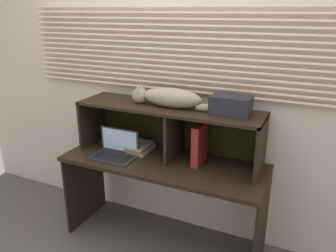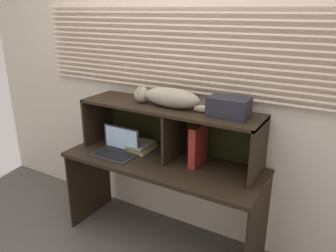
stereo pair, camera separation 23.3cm
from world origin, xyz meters
name	(u,v)px [view 1 (the left image)]	position (x,y,z in m)	size (l,w,h in m)	color
back_panel_with_blinds	(181,82)	(0.00, 0.55, 1.26)	(4.40, 0.08, 2.50)	beige
desk	(163,177)	(0.00, 0.22, 0.59)	(1.54, 0.57, 0.72)	black
hutch_shelf_unit	(171,120)	(0.01, 0.35, 1.01)	(1.41, 0.37, 0.40)	black
cat	(168,98)	(0.00, 0.31, 1.19)	(0.74, 0.15, 0.15)	gray
laptop	(115,151)	(-0.38, 0.15, 0.76)	(0.34, 0.21, 0.21)	#252525
binder_upright	(200,144)	(0.26, 0.31, 0.87)	(0.05, 0.22, 0.30)	maroon
book_stack	(140,148)	(-0.25, 0.32, 0.75)	(0.16, 0.24, 0.06)	tan
storage_box	(231,105)	(0.47, 0.31, 1.19)	(0.27, 0.17, 0.13)	black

